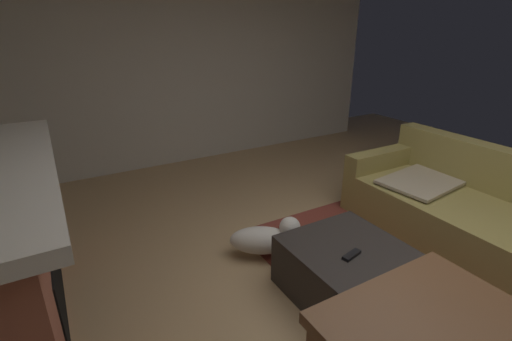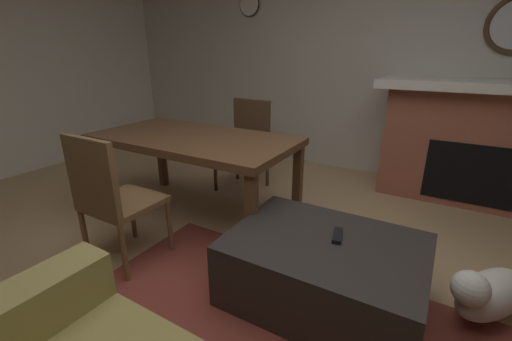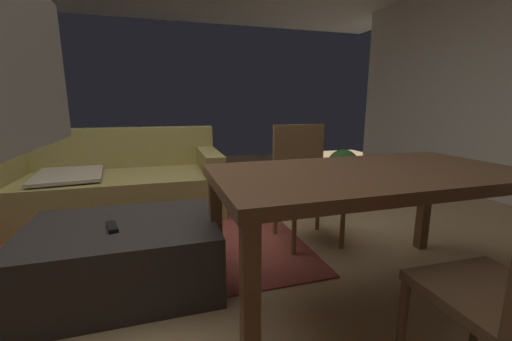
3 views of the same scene
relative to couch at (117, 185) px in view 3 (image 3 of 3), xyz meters
name	(u,v)px [view 3 (image 3 of 3)]	position (x,y,z in m)	size (l,w,h in m)	color
floor	(162,263)	(0.39, -1.22, -0.30)	(8.99, 8.99, 0.00)	tan
area_rug	(134,240)	(0.18, -0.76, -0.29)	(2.60, 2.00, 0.01)	brown
couch	(117,185)	(0.00, 0.00, 0.00)	(2.02, 1.02, 0.84)	#9E8E4C
ottoman_coffee_table	(125,256)	(0.18, -1.46, -0.10)	(1.08, 0.79, 0.40)	#2D2826
tv_remote	(112,227)	(0.14, -1.53, 0.12)	(0.05, 0.16, 0.02)	black
dining_table	(369,184)	(1.52, -1.93, 0.36)	(1.72, 0.89, 0.74)	brown
dining_chair_north	(303,176)	(1.52, -1.09, 0.23)	(0.44, 0.44, 0.93)	brown
potted_plant	(343,170)	(2.49, -0.14, 0.02)	(0.39, 0.39, 0.57)	beige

